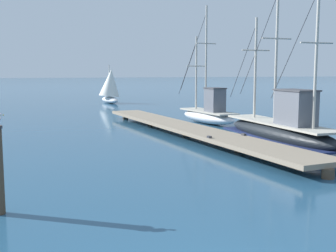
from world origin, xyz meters
The scene contains 4 objects.
floating_dock centered at (5.39, 14.70, 0.36)m, with size 3.36×18.15×0.53m.
fishing_boat_0 centered at (8.40, 18.70, 0.62)m, with size 2.02×6.31×6.77m.
fishing_boat_1 centered at (8.21, 11.14, 0.69)m, with size 1.58×8.04×6.58m.
distant_sailboat centered at (6.23, 36.29, 1.62)m, with size 2.35×3.96×3.63m.
Camera 1 is at (-2.03, -3.84, 3.03)m, focal length 45.59 mm.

